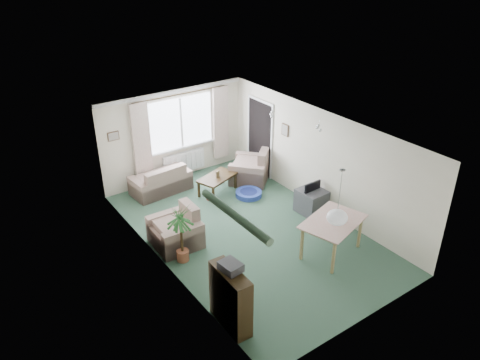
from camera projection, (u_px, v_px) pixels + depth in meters
ground at (248, 232)px, 10.22m from camera, size 6.50×6.50×0.00m
window at (181, 123)px, 11.97m from camera, size 1.80×0.03×1.30m
curtain_rod at (180, 94)px, 11.56m from camera, size 2.60×0.03×0.03m
curtain_left at (142, 142)px, 11.42m from camera, size 0.45×0.08×2.00m
curtain_right at (221, 123)px, 12.59m from camera, size 0.45×0.08×2.00m
radiator at (184, 162)px, 12.45m from camera, size 1.20×0.10×0.55m
doorway at (260, 138)px, 12.37m from camera, size 0.03×0.95×2.00m
pendant_lamp at (337, 217)px, 7.97m from camera, size 0.36×0.36×0.36m
tinsel_garland at (235, 215)px, 6.52m from camera, size 1.60×1.60×0.12m
bauble_cluster_a at (272, 112)px, 10.51m from camera, size 0.20×0.20×0.20m
bauble_cluster_b at (319, 125)px, 9.80m from camera, size 0.20×0.20×0.20m
wall_picture_back at (113, 136)px, 11.03m from camera, size 0.28×0.03×0.22m
wall_picture_right at (285, 130)px, 11.39m from camera, size 0.03×0.24×0.30m
sofa at (160, 178)px, 11.69m from camera, size 1.51×0.87×0.73m
armchair_corner at (250, 165)px, 12.20m from camera, size 1.34×1.33×0.87m
armchair_left at (175, 227)px, 9.63m from camera, size 0.93×0.98×0.85m
coffee_table at (217, 184)px, 11.70m from camera, size 1.12×0.85×0.45m
photo_frame at (218, 174)px, 11.53m from camera, size 0.12×0.06×0.16m
bookshelf at (231, 299)px, 7.55m from camera, size 0.33×0.89×1.08m
hifi_box at (231, 267)px, 7.31m from camera, size 0.32×0.38×0.14m
houseplant at (181, 234)px, 9.05m from camera, size 0.56×0.56×1.23m
dining_table at (331, 238)px, 9.37m from camera, size 1.38×1.10×0.75m
gift_box at (335, 219)px, 9.18m from camera, size 0.29×0.25×0.12m
tv_cube at (311, 201)px, 10.84m from camera, size 0.59×0.64×0.56m
pet_bed at (249, 194)px, 11.60m from camera, size 0.65×0.65×0.13m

